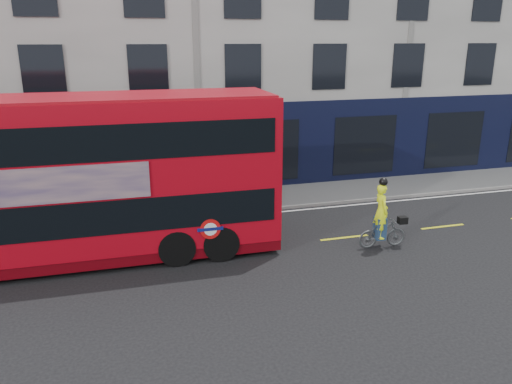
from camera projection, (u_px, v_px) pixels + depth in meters
name	position (u px, v px, depth m)	size (l,w,h in m)	color
ground	(245.00, 269.00, 15.15)	(120.00, 120.00, 0.00)	black
pavement	(207.00, 203.00, 21.11)	(60.00, 3.00, 0.12)	slate
kerb	(214.00, 214.00, 19.73)	(60.00, 0.12, 0.13)	gray
building_terrace	(179.00, 22.00, 24.85)	(50.00, 10.07, 15.00)	beige
road_edge_line	(215.00, 218.00, 19.47)	(58.00, 0.10, 0.01)	silver
lane_dashes	(234.00, 250.00, 16.52)	(58.00, 0.12, 0.01)	#C9C917
bus	(72.00, 179.00, 15.15)	(12.71, 3.04, 5.11)	#A90614
cyclist	(382.00, 224.00, 16.52)	(1.69, 0.70, 2.43)	#4B4F51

